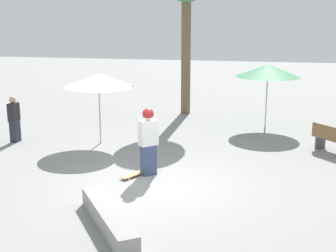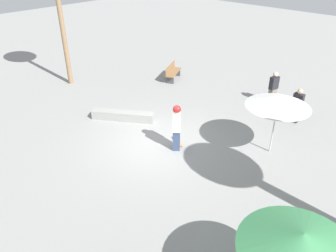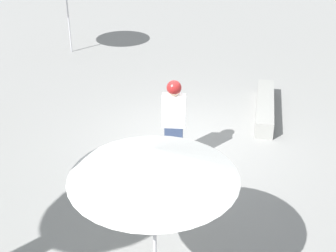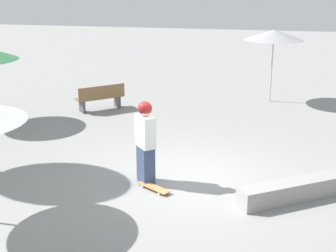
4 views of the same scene
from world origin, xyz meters
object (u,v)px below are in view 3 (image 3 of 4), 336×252
(skateboard, at_px, (193,159))
(shade_umbrella_white, at_px, (154,163))
(skater_main, at_px, (174,119))
(concrete_ledge, at_px, (265,107))

(skateboard, distance_m, shade_umbrella_white, 4.02)
(skater_main, relative_size, skateboard, 2.30)
(skater_main, bearing_deg, concrete_ledge, 47.37)
(shade_umbrella_white, bearing_deg, skater_main, 130.01)
(skateboard, distance_m, concrete_ledge, 2.98)
(concrete_ledge, distance_m, shade_umbrella_white, 6.54)
(skateboard, height_order, concrete_ledge, concrete_ledge)
(concrete_ledge, height_order, shade_umbrella_white, shade_umbrella_white)
(skateboard, relative_size, shade_umbrella_white, 0.34)
(skater_main, height_order, skateboard, skater_main)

